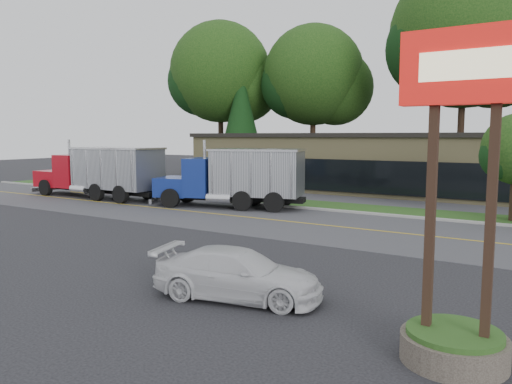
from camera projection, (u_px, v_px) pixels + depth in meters
ground at (139, 258)px, 16.79m from camera, size 140.00×140.00×0.00m
road at (274, 220)px, 24.35m from camera, size 60.00×8.00×0.02m
center_line at (274, 220)px, 24.35m from camera, size 60.00×0.12×0.01m
curb at (311, 210)px, 27.88m from camera, size 60.00×0.30×0.12m
grass_verge at (325, 206)px, 29.40m from camera, size 60.00×3.40×0.03m
far_parking at (356, 197)px, 33.60m from camera, size 60.00×7.00×0.02m
strip_mall at (411, 164)px, 37.36m from camera, size 32.00×12.00×4.00m
bilo_sign at (458, 253)px, 8.89m from camera, size 2.20×1.90×5.95m
tree_far_a at (222, 77)px, 53.14m from camera, size 11.34×10.67×16.17m
tree_far_b at (315, 80)px, 49.60m from camera, size 10.56×9.94×15.07m
tree_far_c at (468, 41)px, 41.92m from camera, size 13.22×12.44×18.86m
evergreen_left at (241, 116)px, 49.80m from camera, size 4.82×4.82×10.96m
dump_truck_red at (102, 171)px, 32.59m from camera, size 10.60×2.75×3.36m
dump_truck_blue at (238, 176)px, 28.36m from camera, size 8.89×4.72×3.36m
rally_car at (238, 274)px, 12.63m from camera, size 4.62×2.71×1.26m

